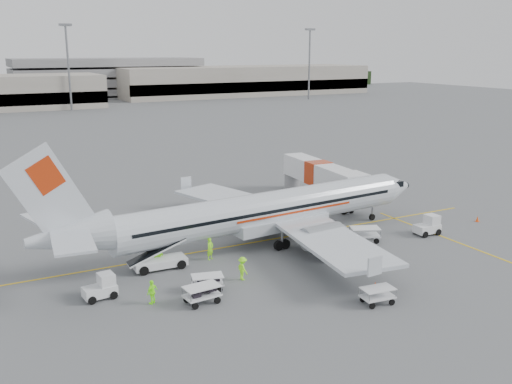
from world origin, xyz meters
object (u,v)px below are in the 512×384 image
(jet_bridge, at_px, (318,181))
(belt_loader, at_px, (159,251))
(tug_fore, at_px, (427,225))
(tug_aft, at_px, (99,287))
(aircraft, at_px, (268,186))
(tug_mid, at_px, (343,248))

(jet_bridge, bearing_deg, belt_loader, -148.74)
(belt_loader, bearing_deg, tug_fore, -5.93)
(tug_aft, bearing_deg, belt_loader, 25.88)
(aircraft, bearing_deg, tug_fore, -24.05)
(aircraft, distance_m, jet_bridge, 15.31)
(jet_bridge, bearing_deg, tug_mid, -113.59)
(tug_fore, bearing_deg, aircraft, 161.65)
(aircraft, xyz_separation_m, tug_mid, (3.32, -6.18, -3.95))
(aircraft, xyz_separation_m, tug_fore, (13.42, -4.65, -4.03))
(belt_loader, bearing_deg, jet_bridge, 29.34)
(jet_bridge, relative_size, tug_mid, 6.58)
(belt_loader, relative_size, tug_fore, 2.34)
(tug_aft, bearing_deg, tug_mid, -10.80)
(belt_loader, distance_m, tug_mid, 14.06)
(jet_bridge, distance_m, belt_loader, 24.19)
(jet_bridge, height_order, tug_fore, jet_bridge)
(aircraft, xyz_separation_m, jet_bridge, (11.51, 9.70, -2.79))
(aircraft, distance_m, tug_mid, 8.05)
(aircraft, relative_size, jet_bridge, 2.21)
(jet_bridge, bearing_deg, tug_aft, -147.82)
(tug_mid, bearing_deg, tug_aft, -164.66)
(tug_fore, relative_size, tug_aft, 1.06)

